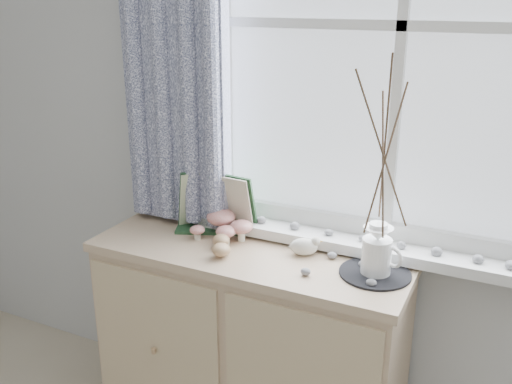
% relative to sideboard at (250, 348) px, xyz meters
% --- Properties ---
extents(sideboard, '(1.20, 0.45, 0.85)m').
position_rel_sideboard_xyz_m(sideboard, '(0.00, 0.00, 0.00)').
color(sideboard, tan).
rests_on(sideboard, ground).
extents(botanical_book, '(0.39, 0.26, 0.25)m').
position_rel_sideboard_xyz_m(botanical_book, '(-0.20, 0.08, 0.55)').
color(botanical_book, '#1F4124').
rests_on(botanical_book, sideboard).
extents(toadstool_cluster, '(0.23, 0.17, 0.11)m').
position_rel_sideboard_xyz_m(toadstool_cluster, '(-0.13, 0.06, 0.48)').
color(toadstool_cluster, white).
rests_on(toadstool_cluster, sideboard).
extents(wooden_eggs, '(0.10, 0.12, 0.08)m').
position_rel_sideboard_xyz_m(wooden_eggs, '(-0.08, -0.07, 0.46)').
color(wooden_eggs, tan).
rests_on(wooden_eggs, sideboard).
extents(songbird_figurine, '(0.15, 0.11, 0.07)m').
position_rel_sideboard_xyz_m(songbird_figurine, '(0.20, 0.05, 0.46)').
color(songbird_figurine, white).
rests_on(songbird_figurine, sideboard).
extents(crocheted_doily, '(0.24, 0.24, 0.01)m').
position_rel_sideboard_xyz_m(crocheted_doily, '(0.47, 0.01, 0.43)').
color(crocheted_doily, black).
rests_on(crocheted_doily, sideboard).
extents(twig_pitcher, '(0.35, 0.35, 0.76)m').
position_rel_sideboard_xyz_m(twig_pitcher, '(0.47, 0.01, 0.86)').
color(twig_pitcher, white).
rests_on(twig_pitcher, crocheted_doily).
extents(sideboard_pebbles, '(0.34, 0.23, 0.02)m').
position_rel_sideboard_xyz_m(sideboard_pebbles, '(0.33, 0.01, 0.44)').
color(sideboard_pebbles, gray).
rests_on(sideboard_pebbles, sideboard).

